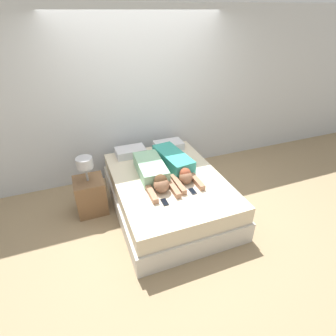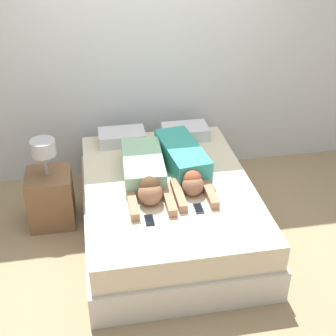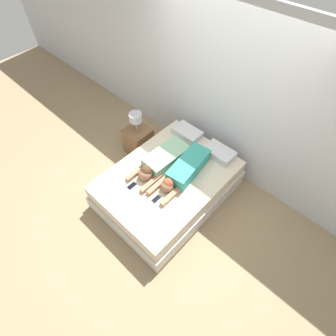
{
  "view_description": "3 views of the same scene",
  "coord_description": "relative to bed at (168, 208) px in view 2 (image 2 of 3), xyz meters",
  "views": [
    {
      "loc": [
        -1.08,
        -2.8,
        2.5
      ],
      "look_at": [
        0.0,
        0.0,
        0.68
      ],
      "focal_mm": 28.0,
      "sensor_mm": 36.0,
      "label": 1
    },
    {
      "loc": [
        -0.6,
        -3.32,
        2.75
      ],
      "look_at": [
        0.0,
        0.0,
        0.68
      ],
      "focal_mm": 50.0,
      "sensor_mm": 36.0,
      "label": 2
    },
    {
      "loc": [
        1.58,
        -1.69,
        3.57
      ],
      "look_at": [
        0.0,
        0.0,
        0.68
      ],
      "focal_mm": 28.0,
      "sensor_mm": 36.0,
      "label": 3
    }
  ],
  "objects": [
    {
      "name": "ground_plane",
      "position": [
        0.0,
        0.0,
        -0.26
      ],
      "size": [
        12.0,
        12.0,
        0.0
      ],
      "primitive_type": "plane",
      "color": "#9E8460"
    },
    {
      "name": "wall_back",
      "position": [
        0.0,
        1.16,
        1.04
      ],
      "size": [
        12.0,
        0.06,
        2.6
      ],
      "color": "silver",
      "rests_on": "ground_plane"
    },
    {
      "name": "bed",
      "position": [
        0.0,
        0.0,
        0.0
      ],
      "size": [
        1.48,
        2.02,
        0.53
      ],
      "color": "beige",
      "rests_on": "ground_plane"
    },
    {
      "name": "pillow_head_left",
      "position": [
        -0.32,
        0.81,
        0.33
      ],
      "size": [
        0.46,
        0.29,
        0.12
      ],
      "color": "silver",
      "rests_on": "bed"
    },
    {
      "name": "pillow_head_right",
      "position": [
        0.32,
        0.81,
        0.33
      ],
      "size": [
        0.46,
        0.29,
        0.12
      ],
      "color": "silver",
      "rests_on": "bed"
    },
    {
      "name": "person_left",
      "position": [
        -0.19,
        0.05,
        0.36
      ],
      "size": [
        0.38,
        1.02,
        0.23
      ],
      "color": "#8CBF99",
      "rests_on": "bed"
    },
    {
      "name": "person_right",
      "position": [
        0.17,
        0.15,
        0.37
      ],
      "size": [
        0.4,
        1.09,
        0.22
      ],
      "color": "teal",
      "rests_on": "bed"
    },
    {
      "name": "cell_phone_left",
      "position": [
        -0.23,
        -0.5,
        0.27
      ],
      "size": [
        0.07,
        0.14,
        0.01
      ],
      "color": "black",
      "rests_on": "bed"
    },
    {
      "name": "cell_phone_right",
      "position": [
        0.17,
        -0.42,
        0.27
      ],
      "size": [
        0.07,
        0.14,
        0.01
      ],
      "color": "#2D2D33",
      "rests_on": "bed"
    },
    {
      "name": "nightstand",
      "position": [
        -1.04,
        0.34,
        0.04
      ],
      "size": [
        0.4,
        0.4,
        0.86
      ],
      "color": "brown",
      "rests_on": "ground_plane"
    }
  ]
}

